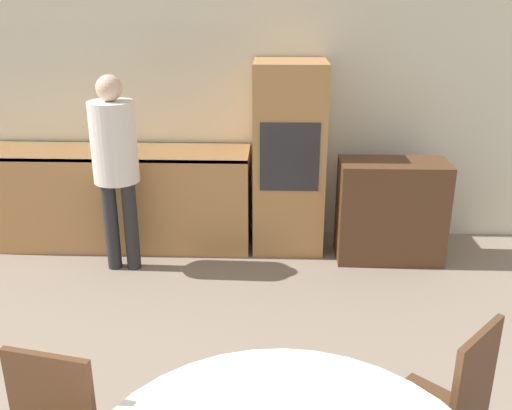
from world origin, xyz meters
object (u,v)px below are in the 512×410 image
sideboard (391,211)px  chair_far_right (449,406)px  oven_unit (289,158)px  person_standing (115,154)px

sideboard → chair_far_right: bearing=-95.1°
oven_unit → sideboard: size_ratio=1.85×
oven_unit → person_standing: size_ratio=1.03×
oven_unit → sideboard: oven_unit is taller
chair_far_right → person_standing: 3.20m
oven_unit → person_standing: oven_unit is taller
oven_unit → chair_far_right: (0.67, -2.90, -0.32)m
chair_far_right → person_standing: size_ratio=0.58×
oven_unit → sideboard: 1.02m
chair_far_right → sideboard: bearing=-142.5°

